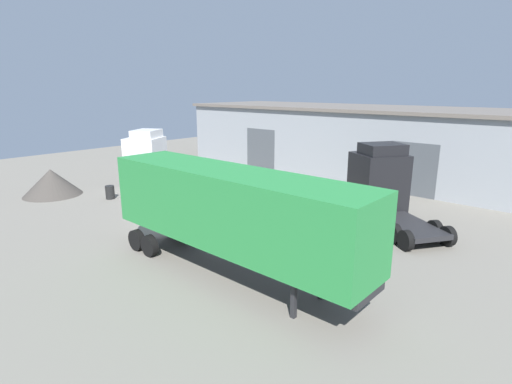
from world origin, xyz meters
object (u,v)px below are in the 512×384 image
container_trailer_green (230,210)px  tractor_unit_black (382,185)px  gravel_pile (52,182)px  tractor_unit_white (152,159)px  oil_drum (110,192)px

container_trailer_green → tractor_unit_black: tractor_unit_black is taller
container_trailer_green → gravel_pile: bearing=179.0°
container_trailer_green → tractor_unit_black: (1.40, 10.08, -0.65)m
tractor_unit_black → tractor_unit_white: bearing=44.9°
tractor_unit_black → oil_drum: tractor_unit_black is taller
container_trailer_green → oil_drum: size_ratio=13.12×
tractor_unit_white → gravel_pile: size_ratio=1.86×
tractor_unit_black → container_trailer_green: bearing=115.9°
tractor_unit_white → container_trailer_green: bearing=126.5°
container_trailer_green → gravel_pile: container_trailer_green is taller
tractor_unit_white → container_trailer_green: container_trailer_green is taller
container_trailer_green → tractor_unit_white: bearing=156.1°
tractor_unit_black → gravel_pile: tractor_unit_black is taller
container_trailer_green → gravel_pile: (-17.64, 0.35, -1.75)m
tractor_unit_black → oil_drum: bearing=60.3°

